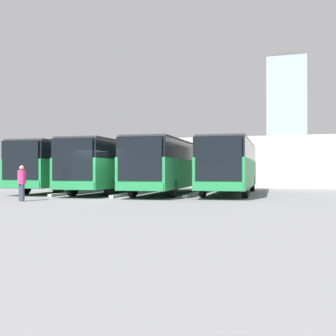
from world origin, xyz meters
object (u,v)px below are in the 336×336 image
(bus_2, at_px, (114,165))
(bus_0, at_px, (231,165))
(bus_1, at_px, (169,165))
(bus_3, at_px, (70,165))
(pedestrian, at_px, (22,182))

(bus_2, bearing_deg, bus_0, -175.41)
(bus_0, relative_size, bus_2, 1.00)
(bus_0, bearing_deg, bus_1, 11.71)
(bus_1, height_order, bus_3, same)
(bus_1, distance_m, bus_2, 3.71)
(bus_1, bearing_deg, bus_2, -2.78)
(bus_0, bearing_deg, bus_2, 4.59)
(bus_1, height_order, pedestrian, bus_1)
(bus_0, xyz_separation_m, bus_3, (11.13, 0.31, 0.00))
(bus_2, distance_m, bus_3, 3.78)
(bus_1, xyz_separation_m, bus_3, (7.42, -0.69, 0.00))
(bus_1, distance_m, pedestrian, 9.51)
(bus_2, height_order, bus_3, same)
(bus_1, height_order, bus_2, same)
(bus_2, bearing_deg, bus_3, -14.17)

